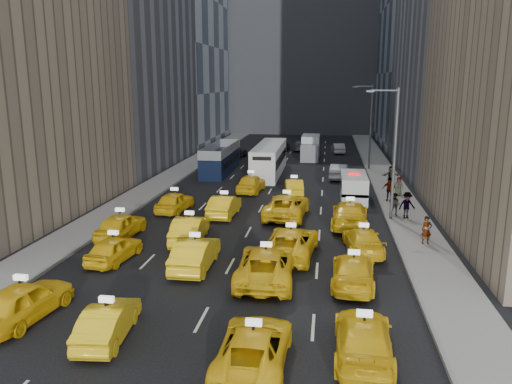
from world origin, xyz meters
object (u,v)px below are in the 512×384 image
Objects in this scene: taxi_2 at (254,347)px; city_bus at (269,159)px; taxi_3 at (363,338)px; nypd_van at (354,188)px; taxi_0 at (23,301)px; pedestrian_0 at (427,230)px; double_decker at (221,159)px; box_truck at (310,148)px; taxi_1 at (108,321)px.

taxi_2 is 35.37m from city_bus.
taxi_3 is 23.75m from nypd_van.
taxi_0 reaches higher than taxi_3.
pedestrian_0 is at bearing -56.89° from city_bus.
taxi_2 is 15.94m from pedestrian_0.
box_truck is at bearing 47.35° from double_decker.
double_decker is (-13.16, 10.41, 0.42)m from nypd_van.
city_bus is 11.32m from box_truck.
pedestrian_0 reaches higher than taxi_2.
pedestrian_0 is at bearing -54.52° from double_decker.
taxi_0 is at bearing -94.14° from double_decker.
double_decker is at bearing -176.46° from city_bus.
taxi_2 is 0.79× the size of box_truck.
taxi_3 is (9.36, 0.04, 0.04)m from taxi_1.
taxi_1 is 45.15m from box_truck.
nypd_van is at bearing -90.30° from taxi_3.
taxi_3 is at bearing -162.54° from taxi_2.
taxi_3 is 0.78× the size of box_truck.
box_truck is 3.82× the size of pedestrian_0.
box_truck is at bearing -89.55° from taxi_2.
taxi_0 is at bearing -2.30° from taxi_3.
taxi_1 is at bearing -117.57° from nypd_van.
nypd_van reaches higher than taxi_0.
taxi_3 reaches higher than taxi_1.
nypd_van reaches higher than taxi_1.
taxi_0 is 0.39× the size of city_bus.
taxi_0 is 0.74× the size of box_truck.
nypd_van is at bearing -40.86° from double_decker.
box_truck is at bearing -95.42° from taxi_0.
nypd_van is at bearing -118.61° from taxi_1.
taxi_2 is (9.67, -2.00, -0.11)m from taxi_0.
taxi_0 is 33.73m from city_bus.
nypd_van is 0.45× the size of city_bus.
city_bus is at bearing -83.46° from taxi_2.
pedestrian_0 is (3.65, -11.11, -0.04)m from nypd_van.
taxi_1 is 0.65× the size of box_truck.
double_decker is (0.94, 33.26, 0.64)m from taxi_0.
nypd_van is (10.09, 23.77, 0.34)m from taxi_1.
pedestrian_0 is (17.76, 11.74, 0.18)m from taxi_0.
city_bus reaches higher than box_truck.
taxi_3 is 0.41× the size of city_bus.
city_bus is 7.24× the size of pedestrian_0.
taxi_1 is at bearing -87.40° from double_decker.
double_decker is 6.09× the size of pedestrian_0.
pedestrian_0 reaches higher than taxi_3.
city_bus reaches higher than taxi_3.
taxi_0 is at bearing -106.95° from box_truck.
taxi_1 is 0.34× the size of city_bus.
taxi_2 is 0.50× the size of double_decker.
taxi_0 is 0.96× the size of taxi_3.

